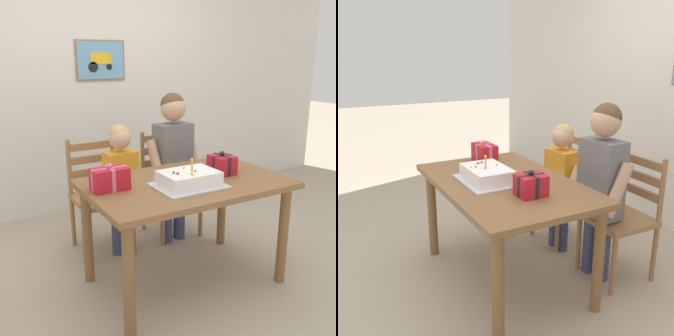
% 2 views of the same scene
% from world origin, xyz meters
% --- Properties ---
extents(ground_plane, '(20.00, 20.00, 0.00)m').
position_xyz_m(ground_plane, '(0.00, 0.00, 0.00)').
color(ground_plane, tan).
extents(dining_table, '(1.34, 0.86, 0.76)m').
position_xyz_m(dining_table, '(0.00, 0.00, 0.65)').
color(dining_table, brown).
rests_on(dining_table, ground).
extents(birthday_cake, '(0.44, 0.34, 0.19)m').
position_xyz_m(birthday_cake, '(-0.05, -0.11, 0.81)').
color(birthday_cake, silver).
rests_on(birthday_cake, dining_table).
extents(gift_box_red_large, '(0.24, 0.14, 0.18)m').
position_xyz_m(gift_box_red_large, '(-0.51, 0.08, 0.83)').
color(gift_box_red_large, red).
rests_on(gift_box_red_large, dining_table).
extents(gift_box_beside_cake, '(0.15, 0.18, 0.17)m').
position_xyz_m(gift_box_beside_cake, '(0.31, 0.02, 0.82)').
color(gift_box_beside_cake, red).
rests_on(gift_box_beside_cake, dining_table).
extents(chair_left, '(0.42, 0.42, 0.92)m').
position_xyz_m(chair_left, '(-0.33, 0.79, 0.47)').
color(chair_left, '#996B42').
rests_on(chair_left, ground).
extents(chair_right, '(0.43, 0.43, 0.92)m').
position_xyz_m(chair_right, '(0.33, 0.79, 0.47)').
color(chair_right, '#996B42').
rests_on(chair_right, ground).
extents(child_older, '(0.47, 0.27, 1.28)m').
position_xyz_m(child_older, '(0.27, 0.62, 0.78)').
color(child_older, '#38426B').
rests_on(child_older, ground).
extents(child_younger, '(0.40, 0.24, 1.06)m').
position_xyz_m(child_younger, '(-0.21, 0.62, 0.65)').
color(child_younger, '#38426B').
rests_on(child_younger, ground).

